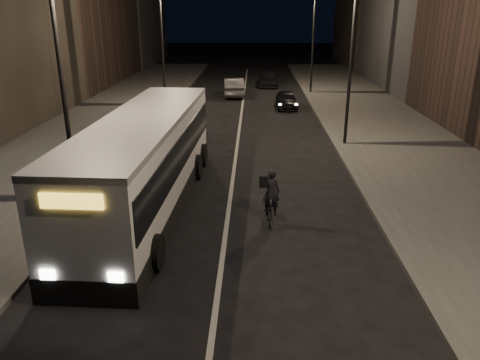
# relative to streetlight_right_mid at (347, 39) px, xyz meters

# --- Properties ---
(ground) EXTENTS (180.00, 180.00, 0.00)m
(ground) POSITION_rel_streetlight_right_mid_xyz_m (-5.33, -12.00, -5.36)
(ground) COLOR black
(ground) RESTS_ON ground
(sidewalk_right) EXTENTS (7.00, 70.00, 0.16)m
(sidewalk_right) POSITION_rel_streetlight_right_mid_xyz_m (3.17, 2.00, -5.28)
(sidewalk_right) COLOR #373735
(sidewalk_right) RESTS_ON ground
(sidewalk_left) EXTENTS (7.00, 70.00, 0.16)m
(sidewalk_left) POSITION_rel_streetlight_right_mid_xyz_m (-13.83, 2.00, -5.28)
(sidewalk_left) COLOR #373735
(sidewalk_left) RESTS_ON ground
(streetlight_right_mid) EXTENTS (1.20, 0.44, 8.12)m
(streetlight_right_mid) POSITION_rel_streetlight_right_mid_xyz_m (0.00, 0.00, 0.00)
(streetlight_right_mid) COLOR black
(streetlight_right_mid) RESTS_ON sidewalk_right
(streetlight_right_far) EXTENTS (1.20, 0.44, 8.12)m
(streetlight_right_far) POSITION_rel_streetlight_right_mid_xyz_m (0.00, 16.00, 0.00)
(streetlight_right_far) COLOR black
(streetlight_right_far) RESTS_ON sidewalk_right
(streetlight_left_near) EXTENTS (1.20, 0.44, 8.12)m
(streetlight_left_near) POSITION_rel_streetlight_right_mid_xyz_m (-10.66, -8.00, 0.00)
(streetlight_left_near) COLOR black
(streetlight_left_near) RESTS_ON sidewalk_left
(streetlight_left_far) EXTENTS (1.20, 0.44, 8.12)m
(streetlight_left_far) POSITION_rel_streetlight_right_mid_xyz_m (-10.66, 10.00, 0.00)
(streetlight_left_far) COLOR black
(streetlight_left_far) RESTS_ON sidewalk_left
(city_bus) EXTENTS (3.24, 12.39, 3.31)m
(city_bus) POSITION_rel_streetlight_right_mid_xyz_m (-8.24, -8.17, -3.56)
(city_bus) COLOR silver
(city_bus) RESTS_ON ground
(cyclist_on_bicycle) EXTENTS (0.63, 1.68, 1.92)m
(cyclist_on_bicycle) POSITION_rel_streetlight_right_mid_xyz_m (-3.89, -9.37, -4.72)
(cyclist_on_bicycle) COLOR black
(cyclist_on_bicycle) RESTS_ON ground
(car_near) EXTENTS (1.51, 3.61, 1.22)m
(car_near) POSITION_rel_streetlight_right_mid_xyz_m (-2.16, 9.87, -4.75)
(car_near) COLOR black
(car_near) RESTS_ON ground
(car_mid) EXTENTS (1.87, 4.57, 1.47)m
(car_mid) POSITION_rel_streetlight_right_mid_xyz_m (-6.13, 14.71, -4.62)
(car_mid) COLOR #404043
(car_mid) RESTS_ON ground
(car_far) EXTENTS (1.99, 4.54, 1.30)m
(car_far) POSITION_rel_streetlight_right_mid_xyz_m (-3.16, 20.23, -4.71)
(car_far) COLOR black
(car_far) RESTS_ON ground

